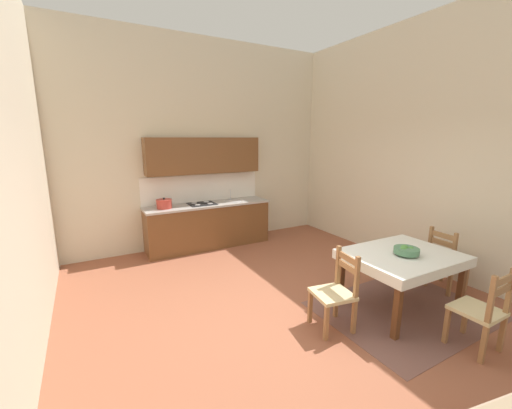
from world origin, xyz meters
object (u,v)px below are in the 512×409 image
object	(u,v)px
dining_table	(402,262)
fruit_bowl	(406,251)
dining_chair_camera_side	(481,311)
dining_chair_window_side	(446,261)
kitchen_cabinetry	(207,205)
dining_chair_tv_side	(336,292)

from	to	relation	value
dining_table	fruit_bowl	bearing A→B (deg)	-111.91
fruit_bowl	dining_chair_camera_side	bearing A→B (deg)	-88.97
dining_chair_window_side	dining_chair_camera_side	bearing A→B (deg)	-137.19
kitchen_cabinetry	dining_chair_camera_side	distance (m)	4.66
dining_table	fruit_bowl	size ratio (longest dim) A/B	4.68
dining_chair_window_side	fruit_bowl	distance (m)	1.12
dining_chair_window_side	dining_chair_camera_side	size ratio (longest dim) A/B	1.00
dining_chair_window_side	fruit_bowl	bearing A→B (deg)	-176.11
kitchen_cabinetry	dining_table	bearing A→B (deg)	-69.12
dining_table	kitchen_cabinetry	bearing A→B (deg)	110.88
kitchen_cabinetry	fruit_bowl	bearing A→B (deg)	-69.86
dining_chair_camera_side	dining_chair_window_side	bearing A→B (deg)	42.81
dining_table	dining_chair_window_side	xyz separation A→B (m)	(1.03, 0.01, -0.19)
kitchen_cabinetry	dining_chair_camera_side	bearing A→B (deg)	-73.46
dining_table	dining_chair_tv_side	size ratio (longest dim) A/B	1.51
dining_table	dining_chair_window_side	distance (m)	1.05
kitchen_cabinetry	dining_chair_tv_side	distance (m)	3.46
kitchen_cabinetry	dining_table	distance (m)	3.74
dining_chair_camera_side	fruit_bowl	distance (m)	0.96
dining_table	dining_chair_camera_side	world-z (taller)	dining_chair_camera_side
kitchen_cabinetry	dining_chair_camera_side	world-z (taller)	kitchen_cabinetry
kitchen_cabinetry	fruit_bowl	xyz separation A→B (m)	(1.30, -3.56, -0.04)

